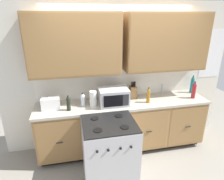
# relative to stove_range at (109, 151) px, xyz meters

# --- Properties ---
(ground_plane) EXTENTS (8.00, 8.00, 0.00)m
(ground_plane) POSITION_rel_stove_range_xyz_m (0.38, 0.33, -0.47)
(ground_plane) COLOR gray
(wall_unit) EXTENTS (4.13, 0.40, 2.57)m
(wall_unit) POSITION_rel_stove_range_xyz_m (0.38, 0.83, 1.21)
(wall_unit) COLOR silver
(wall_unit) RESTS_ON ground_plane
(counter_run) EXTENTS (2.96, 0.64, 0.94)m
(counter_run) POSITION_rel_stove_range_xyz_m (0.38, 0.63, 0.01)
(counter_run) COLOR black
(counter_run) RESTS_ON ground_plane
(stove_range) EXTENTS (0.76, 0.68, 0.95)m
(stove_range) POSITION_rel_stove_range_xyz_m (0.00, 0.00, 0.00)
(stove_range) COLOR #B7B7BC
(stove_range) RESTS_ON ground_plane
(microwave) EXTENTS (0.48, 0.37, 0.28)m
(microwave) POSITION_rel_stove_range_xyz_m (0.19, 0.58, 0.61)
(microwave) COLOR #B7B7BC
(microwave) RESTS_ON counter_run
(toaster) EXTENTS (0.28, 0.18, 0.19)m
(toaster) POSITION_rel_stove_range_xyz_m (-0.82, 0.63, 0.56)
(toaster) COLOR white
(toaster) RESTS_ON counter_run
(knife_block) EXTENTS (0.11, 0.14, 0.31)m
(knife_block) POSITION_rel_stove_range_xyz_m (0.59, 0.77, 0.58)
(knife_block) COLOR olive
(knife_block) RESTS_ON counter_run
(sink_faucet) EXTENTS (0.02, 0.02, 0.20)m
(sink_faucet) POSITION_rel_stove_range_xyz_m (1.18, 0.84, 0.57)
(sink_faucet) COLOR #B2B5BA
(sink_faucet) RESTS_ON counter_run
(paper_towel_roll) EXTENTS (0.12, 0.12, 0.26)m
(paper_towel_roll) POSITION_rel_stove_range_xyz_m (-0.15, 0.58, 0.60)
(paper_towel_roll) COLOR white
(paper_towel_roll) RESTS_ON counter_run
(bottle_amber) EXTENTS (0.06, 0.06, 0.27)m
(bottle_amber) POSITION_rel_stove_range_xyz_m (0.78, 0.53, 0.60)
(bottle_amber) COLOR #9E6619
(bottle_amber) RESTS_ON counter_run
(bottle_dark) EXTENTS (0.06, 0.06, 0.25)m
(bottle_dark) POSITION_rel_stove_range_xyz_m (-0.54, 0.51, 0.59)
(bottle_dark) COLOR black
(bottle_dark) RESTS_ON counter_run
(bottle_clear) EXTENTS (0.07, 0.07, 0.22)m
(bottle_clear) POSITION_rel_stove_range_xyz_m (-0.31, 0.63, 0.58)
(bottle_clear) COLOR silver
(bottle_clear) RESTS_ON counter_run
(bottle_red) EXTENTS (0.07, 0.07, 0.31)m
(bottle_red) POSITION_rel_stove_range_xyz_m (1.65, 0.54, 0.62)
(bottle_red) COLOR maroon
(bottle_red) RESTS_ON counter_run
(bottle_teal) EXTENTS (0.07, 0.07, 0.34)m
(bottle_teal) POSITION_rel_stove_range_xyz_m (1.78, 0.79, 0.63)
(bottle_teal) COLOR #1E707A
(bottle_teal) RESTS_ON counter_run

